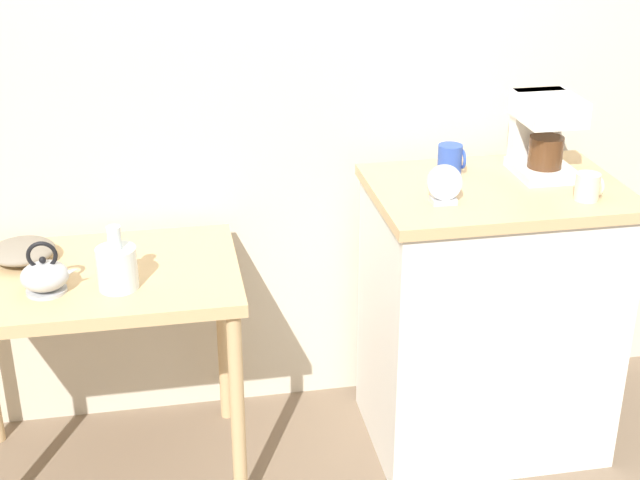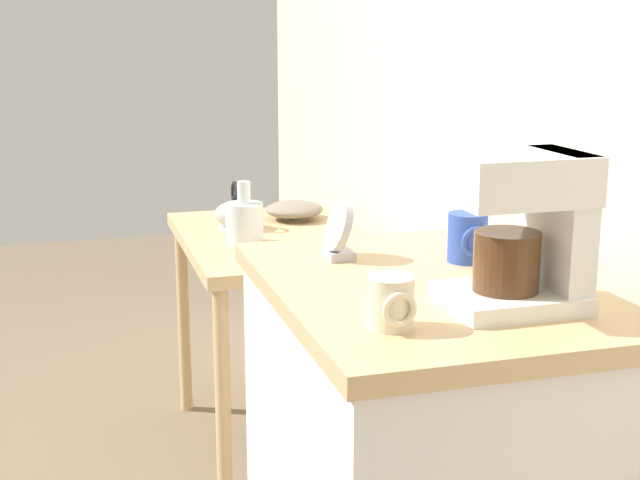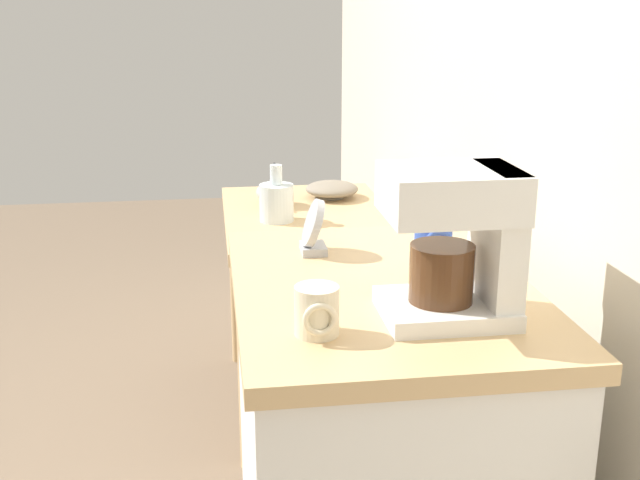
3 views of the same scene
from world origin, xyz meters
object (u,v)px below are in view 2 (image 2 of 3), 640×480
object	(u,v)px
teakettle	(236,214)
mug_blue	(468,238)
coffee_maker	(526,224)
glass_carafe_vase	(244,221)
table_clock	(338,233)
bowl_stoneware	(294,210)
mug_small_cream	(391,303)

from	to	relation	value
teakettle	mug_blue	world-z (taller)	mug_blue
coffee_maker	glass_carafe_vase	bearing A→B (deg)	-171.67
teakettle	table_clock	xyz separation A→B (m)	(1.17, -0.01, 0.20)
glass_carafe_vase	table_clock	size ratio (longest dim) A/B	1.62
bowl_stoneware	coffee_maker	distance (m)	1.68
bowl_stoneware	mug_blue	xyz separation A→B (m)	(1.36, 0.00, 0.21)
mug_blue	table_clock	size ratio (longest dim) A/B	0.82
mug_blue	table_clock	xyz separation A→B (m)	(-0.10, -0.24, 0.00)
bowl_stoneware	glass_carafe_vase	xyz separation A→B (m)	(0.29, -0.23, 0.03)
teakettle	table_clock	size ratio (longest dim) A/B	1.40
bowl_stoneware	coffee_maker	bearing A→B (deg)	-1.25
table_clock	mug_small_cream	bearing A→B (deg)	-6.65
glass_carafe_vase	table_clock	bearing A→B (deg)	-0.13
coffee_maker	mug_small_cream	size ratio (longest dim) A/B	3.15
glass_carafe_vase	mug_small_cream	distance (m)	1.41
glass_carafe_vase	mug_blue	distance (m)	1.11
table_clock	coffee_maker	bearing A→B (deg)	27.25
teakettle	table_clock	world-z (taller)	table_clock
glass_carafe_vase	table_clock	world-z (taller)	table_clock
teakettle	glass_carafe_vase	distance (m)	0.20
coffee_maker	mug_blue	size ratio (longest dim) A/B	2.65
coffee_maker	table_clock	bearing A→B (deg)	-152.75
bowl_stoneware	table_clock	world-z (taller)	table_clock
glass_carafe_vase	teakettle	bearing A→B (deg)	176.69
glass_carafe_vase	mug_small_cream	xyz separation A→B (m)	(1.40, -0.05, 0.17)
teakettle	coffee_maker	distance (m)	1.60
coffee_maker	mug_blue	xyz separation A→B (m)	(-0.29, 0.04, -0.09)
mug_blue	bowl_stoneware	bearing A→B (deg)	-179.90
mug_blue	mug_small_cream	xyz separation A→B (m)	(0.34, -0.29, -0.01)
coffee_maker	table_clock	size ratio (longest dim) A/B	2.18
bowl_stoneware	coffee_maker	size ratio (longest dim) A/B	0.76
bowl_stoneware	teakettle	bearing A→B (deg)	-68.06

